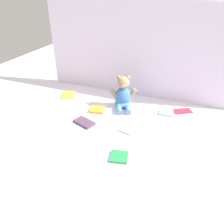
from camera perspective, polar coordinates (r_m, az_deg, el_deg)
name	(u,v)px	position (r m, az deg, el deg)	size (l,w,h in m)	color
ground_plane	(119,118)	(1.51, 1.68, -1.53)	(3.20, 3.20, 0.00)	silver
backdrop_drape	(138,51)	(1.73, 6.64, 15.17)	(1.48, 0.03, 0.70)	silver
teddy_bear	(123,96)	(1.60, 2.85, 4.12)	(0.20, 0.20, 0.24)	#3F72B2
book_case_0	(119,157)	(1.19, 1.81, -11.36)	(0.09, 0.09, 0.01)	#258F4A
book_case_1	(68,95)	(1.83, -11.06, 4.23)	(0.10, 0.12, 0.02)	yellow
book_case_2	(84,122)	(1.46, -7.08, -2.64)	(0.08, 0.14, 0.02)	#533D52
book_case_3	(166,113)	(1.60, 13.61, -0.13)	(0.09, 0.09, 0.01)	#8CB5E5
book_case_4	(97,110)	(1.59, -3.80, 0.56)	(0.10, 0.09, 0.02)	gold
book_case_5	(130,128)	(1.41, 4.52, -3.98)	(0.09, 0.13, 0.01)	white
book_case_6	(182,111)	(1.66, 17.50, 0.27)	(0.07, 0.13, 0.01)	red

